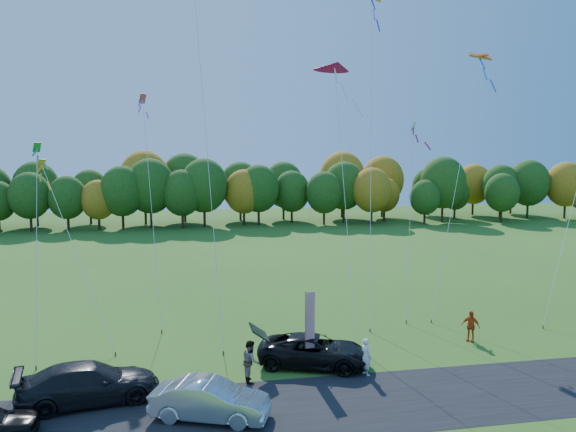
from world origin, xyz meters
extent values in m
plane|color=#2D5D18|center=(0.00, 0.00, 0.00)|extent=(160.00, 160.00, 0.00)
cube|color=black|center=(0.00, -4.00, 0.01)|extent=(90.00, 6.00, 0.01)
imported|color=black|center=(0.29, 0.40, 0.78)|extent=(6.16, 4.41, 1.56)
imported|color=silver|center=(-5.17, -4.32, 0.79)|extent=(5.07, 3.26, 1.58)
imported|color=black|center=(-10.22, -1.82, 0.86)|extent=(6.26, 3.41, 1.72)
imported|color=white|center=(2.48, -1.17, 0.91)|extent=(0.64, 0.77, 1.81)
imported|color=gray|center=(-3.10, -0.89, 0.98)|extent=(0.79, 0.99, 1.96)
imported|color=#D24613|center=(9.91, 2.39, 0.88)|extent=(1.03, 1.04, 1.76)
cylinder|color=#999999|center=(-0.27, -0.01, 2.00)|extent=(0.06, 0.06, 4.01)
cube|color=red|center=(-0.03, 0.04, 2.41)|extent=(0.50, 0.13, 3.01)
cube|color=navy|center=(-0.03, 0.07, 3.52)|extent=(0.49, 0.12, 0.78)
cylinder|color=#4C3F33|center=(-4.11, 2.83, 0.10)|extent=(0.08, 0.08, 0.20)
cylinder|color=#4C3F33|center=(4.84, 5.03, 0.10)|extent=(0.08, 0.08, 0.20)
cylinder|color=#4C3F33|center=(3.16, 2.49, 0.10)|extent=(0.08, 0.08, 0.20)
cone|color=#B80B4D|center=(4.57, 12.62, 16.70)|extent=(2.79, 2.13, 3.05)
cylinder|color=#4C3F33|center=(9.24, 6.02, 0.10)|extent=(0.08, 0.08, 0.20)
cube|color=orange|center=(15.32, 12.16, 17.62)|extent=(3.41, 1.18, 1.29)
cylinder|color=#4C3F33|center=(-9.75, 3.75, 0.10)|extent=(0.08, 0.08, 0.20)
cube|color=orange|center=(-14.34, 9.75, 10.01)|extent=(1.06, 1.06, 1.25)
cylinder|color=#4C3F33|center=(-13.40, 2.49, 0.10)|extent=(0.08, 0.08, 0.20)
cube|color=#199820|center=(-14.12, 7.95, 11.00)|extent=(0.96, 0.96, 1.13)
cylinder|color=#4C3F33|center=(7.63, 6.19, 0.10)|extent=(0.08, 0.08, 0.20)
cube|color=white|center=(10.33, 12.10, 12.57)|extent=(1.13, 1.13, 1.34)
cylinder|color=#4C3F33|center=(-7.46, 7.11, 0.10)|extent=(0.08, 0.08, 0.20)
cube|color=#D2464B|center=(-8.70, 15.51, 14.50)|extent=(1.15, 1.15, 1.36)
cylinder|color=#4C3F33|center=(15.44, 3.64, 0.10)|extent=(0.08, 0.08, 0.20)
camera|label=1|loc=(-6.13, -26.14, 10.72)|focal=35.00mm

